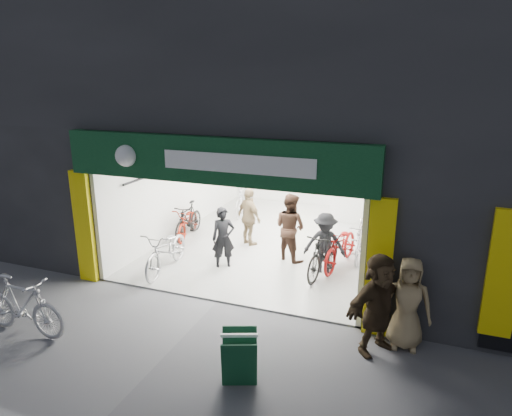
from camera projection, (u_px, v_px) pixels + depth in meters
The scene contains 17 objects.
ground at pixel (217, 302), 9.63m from camera, with size 60.00×60.00×0.00m, color #56565B.
building at pixel (320, 86), 12.58m from camera, with size 17.00×10.27×8.00m.
bike_left_front at pixel (167, 250), 11.00m from camera, with size 0.72×2.06×1.08m, color #ABABB0.
bike_left_midfront at pixel (188, 220), 13.33m from camera, with size 0.49×1.73×1.04m, color black.
bike_left_midback at pixel (188, 222), 13.35m from camera, with size 0.62×1.78×0.93m, color maroon.
bike_left_back at pixel (244, 198), 15.45m from camera, with size 0.55×1.93×1.16m, color #BABABF.
bike_right_front at pixel (324, 253), 10.76m from camera, with size 0.53×1.89×1.14m, color black.
bike_right_mid at pixel (341, 246), 11.27m from camera, with size 0.71×2.04×1.07m, color maroon.
bike_right_back at pixel (359, 240), 11.73m from camera, with size 0.48×1.71×1.03m, color #B1B0B5.
parked_bike at pixel (22, 305), 8.32m from camera, with size 0.53×1.89×1.14m, color #BABABF.
customer_a at pixel (223, 238), 11.12m from camera, with size 0.57×0.37×1.55m, color black.
customer_b at pixel (290, 227), 11.57m from camera, with size 0.86×0.67×1.77m, color #382319.
customer_c at pixel (325, 244), 10.78m from camera, with size 0.99×0.57×1.53m, color black.
customer_d at pixel (249, 218), 12.57m from camera, with size 0.97×0.40×1.65m, color #8A7350.
pedestrian_near at pixel (407, 303), 7.84m from camera, with size 0.81×0.53×1.67m, color #947D56.
pedestrian_far at pixel (379, 304), 7.70m from camera, with size 1.65×0.53×1.78m, color #362718.
sandwich_board at pixel (239, 357), 6.97m from camera, with size 0.70×0.71×0.83m.
Camera 1 is at (3.84, -7.83, 4.62)m, focal length 32.00 mm.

